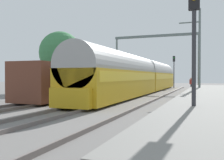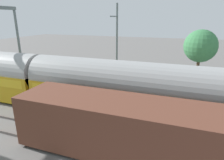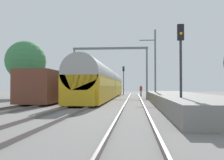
# 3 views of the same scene
# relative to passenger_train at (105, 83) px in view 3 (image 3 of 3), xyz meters

# --- Properties ---
(ground) EXTENTS (120.00, 120.00, 0.00)m
(ground) POSITION_rel_passenger_train_xyz_m (0.00, -13.62, -1.97)
(ground) COLOR slate
(track_far_west) EXTENTS (1.52, 60.00, 0.16)m
(track_far_west) POSITION_rel_passenger_train_xyz_m (-3.88, -13.62, -1.89)
(track_far_west) COLOR slate
(track_far_west) RESTS_ON ground
(track_west) EXTENTS (1.52, 60.00, 0.16)m
(track_west) POSITION_rel_passenger_train_xyz_m (0.00, -13.62, -1.89)
(track_west) COLOR slate
(track_west) RESTS_ON ground
(track_east) EXTENTS (1.52, 60.00, 0.16)m
(track_east) POSITION_rel_passenger_train_xyz_m (3.88, -13.62, -1.89)
(track_east) COLOR slate
(track_east) RESTS_ON ground
(platform) EXTENTS (4.40, 28.00, 0.90)m
(platform) POSITION_rel_passenger_train_xyz_m (7.70, -11.62, -1.52)
(platform) COLOR gray
(platform) RESTS_ON ground
(passenger_train) EXTENTS (2.93, 32.85, 3.82)m
(passenger_train) POSITION_rel_passenger_train_xyz_m (0.00, 0.00, 0.00)
(passenger_train) COLOR gold
(passenger_train) RESTS_ON ground
(freight_car) EXTENTS (2.80, 13.00, 2.70)m
(freight_car) POSITION_rel_passenger_train_xyz_m (-3.88, -9.08, -0.50)
(freight_car) COLOR brown
(freight_car) RESTS_ON ground
(person_crossing) EXTENTS (0.42, 0.47, 1.73)m
(person_crossing) POSITION_rel_passenger_train_xyz_m (4.92, 7.09, -0.94)
(person_crossing) COLOR #373737
(person_crossing) RESTS_ON ground
(railway_signal_near) EXTENTS (0.36, 0.30, 4.99)m
(railway_signal_near) POSITION_rel_passenger_train_xyz_m (6.50, -19.50, 1.22)
(railway_signal_near) COLOR #2D2D33
(railway_signal_near) RESTS_ON ground
(railway_signal_far) EXTENTS (0.36, 0.30, 5.19)m
(railway_signal_far) POSITION_rel_passenger_train_xyz_m (1.92, 13.24, 1.34)
(railway_signal_far) COLOR #2D2D33
(railway_signal_far) RESTS_ON ground
(catenary_gantry) EXTENTS (12.16, 0.28, 7.86)m
(catenary_gantry) POSITION_rel_passenger_train_xyz_m (0.00, 7.59, 3.63)
(catenary_gantry) COLOR slate
(catenary_gantry) RESTS_ON ground
(catenary_pole_east_mid) EXTENTS (1.90, 0.20, 8.00)m
(catenary_pole_east_mid) POSITION_rel_passenger_train_xyz_m (6.23, -4.32, 2.18)
(catenary_pole_east_mid) COLOR slate
(catenary_pole_east_mid) RESTS_ON ground
(tree_west_background) EXTENTS (5.31, 5.31, 7.55)m
(tree_west_background) POSITION_rel_passenger_train_xyz_m (-10.43, -0.88, 2.91)
(tree_west_background) COLOR #4C3826
(tree_west_background) RESTS_ON ground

